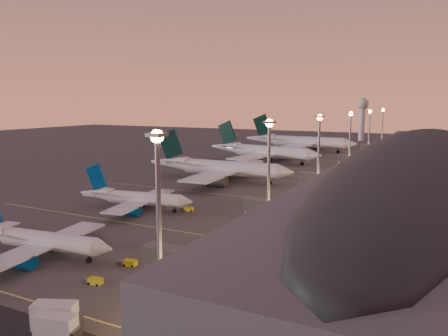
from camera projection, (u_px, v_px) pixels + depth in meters
ground at (137, 218)px, 112.00m from camera, size 700.00×700.00×0.00m
airliner_narrow_south at (37, 240)px, 84.03m from camera, size 33.79×30.41×12.06m
airliner_narrow_north at (135, 198)px, 120.29m from camera, size 34.40×31.07×12.30m
airliner_wide_near at (218, 168)px, 164.44m from camera, size 59.19×53.90×18.95m
airliner_wide_mid at (263, 151)px, 216.36m from camera, size 62.49×57.55×20.03m
airliner_wide_far at (299, 142)px, 263.16m from camera, size 69.00×62.70×22.12m
terminal_building at (420, 164)px, 146.34m from camera, size 56.35×255.00×17.46m
light_masts at (338, 137)px, 150.17m from camera, size 2.20×217.20×25.90m
radar_tower at (362, 112)px, 332.66m from camera, size 9.00×9.00×32.50m
lane_markings at (212, 190)px, 147.15m from camera, size 90.00×180.36×0.00m
baggage_tug_a at (93, 281)px, 71.33m from camera, size 3.55×1.74×1.02m
baggage_tug_b at (128, 263)px, 79.31m from camera, size 3.68×1.97×1.04m
baggage_tug_c at (187, 209)px, 118.84m from camera, size 3.85×2.05×1.09m
catering_truck_a at (57, 316)px, 57.10m from camera, size 6.59×4.63×3.46m
catering_truck_b at (58, 328)px, 54.33m from camera, size 6.06×3.49×3.21m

